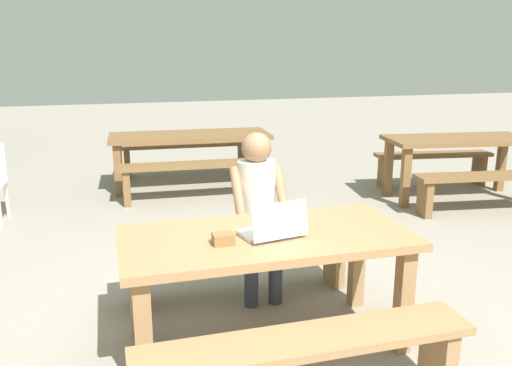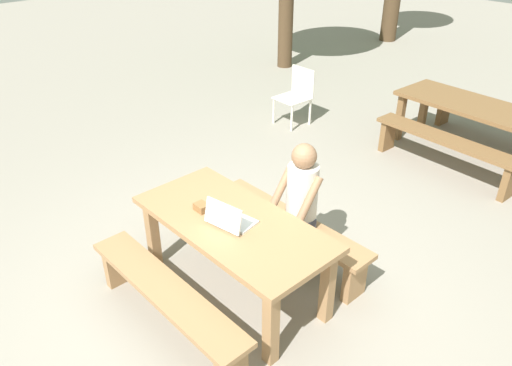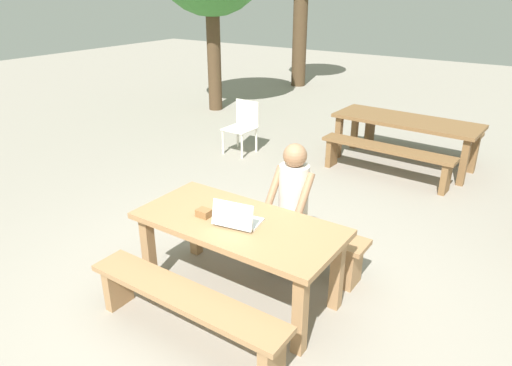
% 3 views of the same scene
% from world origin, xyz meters
% --- Properties ---
extents(ground_plane, '(30.00, 30.00, 0.00)m').
position_xyz_m(ground_plane, '(0.00, 0.00, 0.00)').
color(ground_plane, gray).
extents(picnic_table_front, '(1.72, 0.82, 0.72)m').
position_xyz_m(picnic_table_front, '(0.00, 0.00, 0.61)').
color(picnic_table_front, '#9E754C').
rests_on(picnic_table_front, ground).
extents(bench_near, '(1.72, 0.30, 0.43)m').
position_xyz_m(bench_near, '(0.00, -0.68, 0.32)').
color(bench_near, '#9E754C').
rests_on(bench_near, ground).
extents(bench_far, '(1.72, 0.30, 0.43)m').
position_xyz_m(bench_far, '(0.00, 0.68, 0.32)').
color(bench_far, '#9E754C').
rests_on(bench_far, ground).
extents(laptop, '(0.39, 0.32, 0.22)m').
position_xyz_m(laptop, '(0.02, -0.05, 0.78)').
color(laptop, white).
rests_on(laptop, picnic_table_front).
extents(small_pouch, '(0.12, 0.09, 0.06)m').
position_xyz_m(small_pouch, '(-0.28, -0.09, 0.75)').
color(small_pouch, olive).
rests_on(small_pouch, picnic_table_front).
extents(person_seated, '(0.38, 0.39, 1.22)m').
position_xyz_m(person_seated, '(0.13, 0.64, 0.71)').
color(person_seated, '#333847').
rests_on(person_seated, ground).
extents(plastic_chair, '(0.45, 0.45, 0.82)m').
position_xyz_m(plastic_chair, '(-2.16, 3.07, 0.44)').
color(plastic_chair, silver).
rests_on(plastic_chair, ground).
extents(picnic_table_rear, '(2.09, 0.87, 0.70)m').
position_xyz_m(picnic_table_rear, '(0.16, 3.94, 0.60)').
color(picnic_table_rear, brown).
rests_on(picnic_table_rear, ground).
extents(bench_rear_south, '(1.86, 0.39, 0.46)m').
position_xyz_m(bench_rear_south, '(0.13, 3.26, 0.35)').
color(bench_rear_south, brown).
rests_on(bench_rear_south, ground).
extents(bench_rear_north, '(1.86, 0.39, 0.46)m').
position_xyz_m(bench_rear_north, '(0.19, 4.61, 0.35)').
color(bench_rear_north, brown).
rests_on(bench_rear_north, ground).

